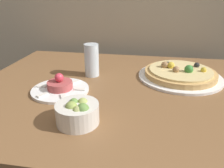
% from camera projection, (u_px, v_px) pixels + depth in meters
% --- Properties ---
extents(dining_table, '(1.09, 0.89, 0.77)m').
position_uv_depth(dining_table, '(112.00, 110.00, 0.90)').
color(dining_table, brown).
rests_on(dining_table, ground_plane).
extents(pizza_plate, '(0.35, 0.35, 0.07)m').
position_uv_depth(pizza_plate, '(180.00, 74.00, 0.93)').
color(pizza_plate, white).
rests_on(pizza_plate, dining_table).
extents(tartare_plate, '(0.21, 0.21, 0.07)m').
position_uv_depth(tartare_plate, '(60.00, 88.00, 0.81)').
color(tartare_plate, white).
rests_on(tartare_plate, dining_table).
extents(small_bowl, '(0.12, 0.12, 0.07)m').
position_uv_depth(small_bowl, '(78.00, 112.00, 0.61)').
color(small_bowl, silver).
rests_on(small_bowl, dining_table).
extents(drinking_glass, '(0.06, 0.06, 0.14)m').
position_uv_depth(drinking_glass, '(92.00, 60.00, 0.94)').
color(drinking_glass, silver).
rests_on(drinking_glass, dining_table).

